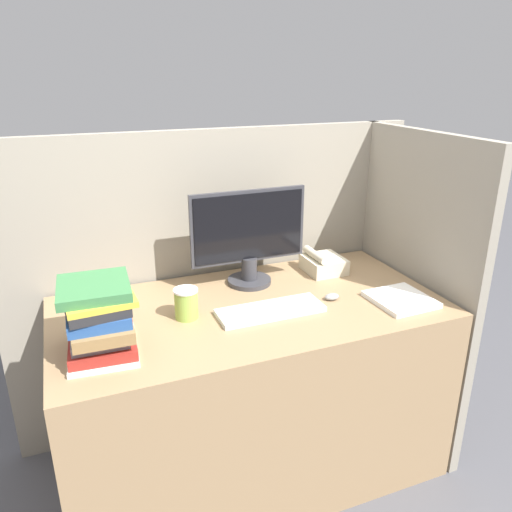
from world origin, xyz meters
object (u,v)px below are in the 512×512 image
Objects in this scene: mouse at (332,297)px; coffee_cup at (186,303)px; keyboard at (270,310)px; book_stack at (99,319)px; monitor at (249,239)px; desk_telephone at (323,263)px.

coffee_cup reaches higher than mouse.
mouse is (0.28, 0.01, 0.00)m from keyboard.
book_stack is (-0.91, -0.06, 0.11)m from mouse.
book_stack reaches higher than keyboard.
mouse is at bearing -48.55° from monitor.
keyboard is at bearing -14.55° from coffee_cup.
keyboard is 0.28m from mouse.
mouse is at bearing -111.74° from desk_telephone.
keyboard is at bearing 4.06° from book_stack.
keyboard is 2.29× the size of desk_telephone.
keyboard is 0.64m from book_stack.
coffee_cup is 0.35m from book_stack.
monitor is at bearing 84.89° from keyboard.
book_stack is (-0.32, -0.12, 0.06)m from coffee_cup.
book_stack is at bearing -175.94° from keyboard.
desk_telephone is at bearing 36.97° from keyboard.
keyboard is at bearing -177.14° from mouse.
mouse is at bearing 2.86° from keyboard.
coffee_cup is 0.39× the size of book_stack.
book_stack is at bearing -161.64° from desk_telephone.
mouse is at bearing 3.69° from book_stack.
desk_telephone is at bearing 68.26° from mouse.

